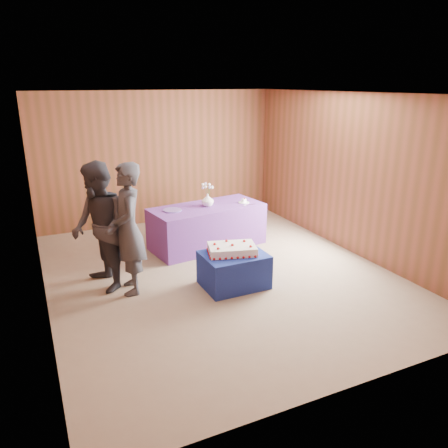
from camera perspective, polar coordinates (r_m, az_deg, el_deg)
ground at (r=6.87m, az=-0.78°, el=-6.42°), size 6.00×6.00×0.00m
room_shell at (r=6.34m, az=-0.85°, el=8.57°), size 5.04×6.04×2.72m
cake_table at (r=6.38m, az=1.30°, el=-5.99°), size 0.90×0.71×0.50m
serving_table at (r=7.85m, az=-2.21°, el=-0.31°), size 2.11×1.17×0.75m
sheet_cake at (r=6.28m, az=1.06°, el=-3.31°), size 0.80×0.64×0.16m
vase at (r=7.73m, az=-2.15°, el=3.15°), size 0.29×0.29×0.22m
flower_spray at (r=7.67m, az=-2.18°, el=4.98°), size 0.22×0.22×0.17m
platter at (r=7.52m, az=-6.76°, el=1.80°), size 0.40×0.40×0.02m
plate at (r=7.97m, az=2.61°, el=2.83°), size 0.21×0.21×0.01m
cake_slice at (r=7.96m, az=2.62°, el=3.10°), size 0.09×0.08×0.09m
knife at (r=7.84m, az=3.34°, el=2.52°), size 0.26×0.02×0.00m
guest_left at (r=6.13m, az=-12.38°, el=-0.67°), size 0.52×0.72×1.85m
guest_right at (r=6.31m, az=-15.95°, el=-0.45°), size 0.83×0.99×1.84m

